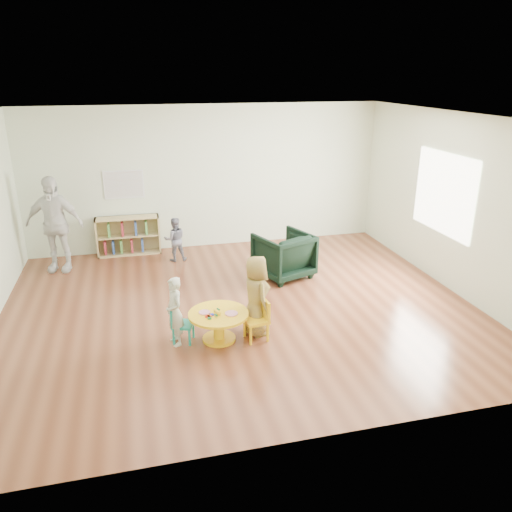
% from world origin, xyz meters
% --- Properties ---
extents(room, '(7.10, 7.00, 2.80)m').
position_xyz_m(room, '(0.01, 0.00, 1.89)').
color(room, brown).
rests_on(room, ground).
extents(activity_table, '(0.80, 0.80, 0.44)m').
position_xyz_m(activity_table, '(-0.48, -0.89, 0.28)').
color(activity_table, yellow).
rests_on(activity_table, ground).
extents(kid_chair_left, '(0.34, 0.34, 0.50)m').
position_xyz_m(kid_chair_left, '(-0.97, -0.80, 0.27)').
color(kid_chair_left, teal).
rests_on(kid_chair_left, ground).
extents(kid_chair_right, '(0.34, 0.34, 0.56)m').
position_xyz_m(kid_chair_right, '(0.05, -0.98, 0.30)').
color(kid_chair_right, yellow).
rests_on(kid_chair_right, ground).
extents(bookshelf, '(1.20, 0.30, 0.75)m').
position_xyz_m(bookshelf, '(-1.61, 2.86, 0.37)').
color(bookshelf, tan).
rests_on(bookshelf, ground).
extents(alphabet_poster, '(0.74, 0.01, 0.54)m').
position_xyz_m(alphabet_poster, '(-1.60, 2.98, 1.35)').
color(alphabet_poster, white).
rests_on(alphabet_poster, ground).
extents(armchair, '(1.09, 1.11, 0.79)m').
position_xyz_m(armchair, '(1.00, 1.01, 0.39)').
color(armchair, black).
rests_on(armchair, ground).
extents(child_left, '(0.30, 0.38, 0.93)m').
position_xyz_m(child_left, '(-1.04, -0.84, 0.46)').
color(child_left, silver).
rests_on(child_left, ground).
extents(child_right, '(0.45, 0.60, 1.12)m').
position_xyz_m(child_right, '(0.05, -0.82, 0.56)').
color(child_right, yellow).
rests_on(child_right, ground).
extents(toddler, '(0.41, 0.32, 0.84)m').
position_xyz_m(toddler, '(-0.75, 2.26, 0.42)').
color(toddler, '#181D3C').
rests_on(toddler, ground).
extents(adult_caretaker, '(1.07, 0.65, 1.71)m').
position_xyz_m(adult_caretaker, '(-2.83, 2.28, 0.86)').
color(adult_caretaker, white).
rests_on(adult_caretaker, ground).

